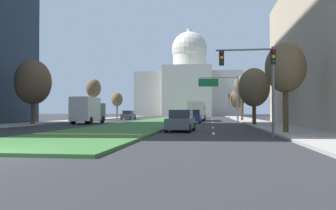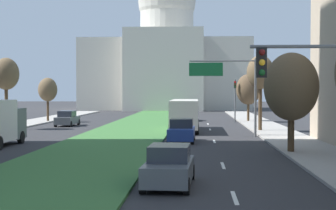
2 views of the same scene
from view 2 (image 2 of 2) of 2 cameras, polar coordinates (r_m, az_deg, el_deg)
The scene contains 18 objects.
ground_plane at distance 58.00m, azimuth -3.00°, elevation -2.22°, with size 260.00×260.00×0.00m, color #2B2B2D.
grass_median at distance 52.83m, azimuth -3.60°, elevation -2.51°, with size 7.38×93.62×0.14m, color #386B33.
lane_dashes_right at distance 39.39m, azimuth 5.09°, elevation -4.00°, with size 0.16×43.88×0.01m.
sidewalk_right at distance 47.84m, azimuth 11.76°, elevation -2.96°, with size 4.00×93.62×0.15m, color #9E9991.
capitol_building at distance 109.05m, azimuth -0.15°, elevation 4.77°, with size 34.25×23.15×29.52m.
traffic_light_near_right at distance 15.22m, azimuth 17.81°, elevation 1.43°, with size 3.34×0.35×5.20m.
traffic_light_far_right at distance 63.33m, azimuth 7.35°, elevation 1.09°, with size 0.28×0.35×5.20m.
overhead_guide_sign at distance 43.38m, azimuth 6.82°, elevation 2.65°, with size 5.59×0.20×6.50m.
street_tree_right_mid at distance 32.29m, azimuth 13.34°, elevation 1.93°, with size 3.29×3.29×6.13m.
street_tree_left_far at distance 54.09m, azimuth -17.31°, elevation 3.20°, with size 2.55×2.55×7.11m.
street_tree_right_far at distance 49.42m, azimuth 10.08°, elevation 3.45°, with size 2.54×2.54×7.14m.
street_tree_left_distant at distance 65.19m, azimuth -13.04°, elevation 1.62°, with size 2.32×2.32×5.43m.
street_tree_right_distant at distance 64.39m, azimuth 8.79°, elevation 1.69°, with size 2.99×2.99×5.87m.
sedan_lead_stopped at distance 20.98m, azimuth 0.13°, elevation -6.78°, with size 2.05×4.32×1.63m.
sedan_midblock at distance 38.91m, azimuth 1.50°, elevation -2.87°, with size 2.04×4.44×1.73m.
sedan_distant at distance 57.70m, azimuth -10.97°, elevation -1.49°, with size 1.90×4.47×1.65m.
sedan_far_horizon at distance 66.54m, azimuth 2.20°, elevation -1.06°, with size 2.09×4.31×1.67m.
city_bus at distance 49.49m, azimuth 1.84°, elevation -0.81°, with size 2.62×11.00×2.95m.
Camera 2 is at (6.14, -5.53, 3.81)m, focal length 55.67 mm.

